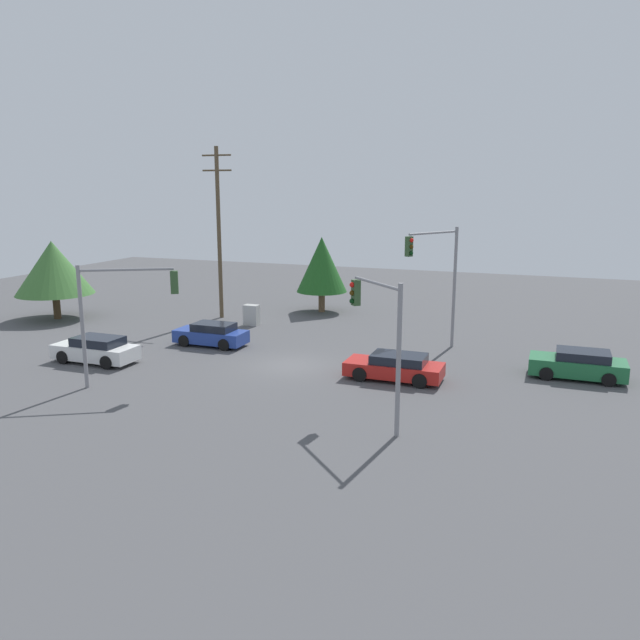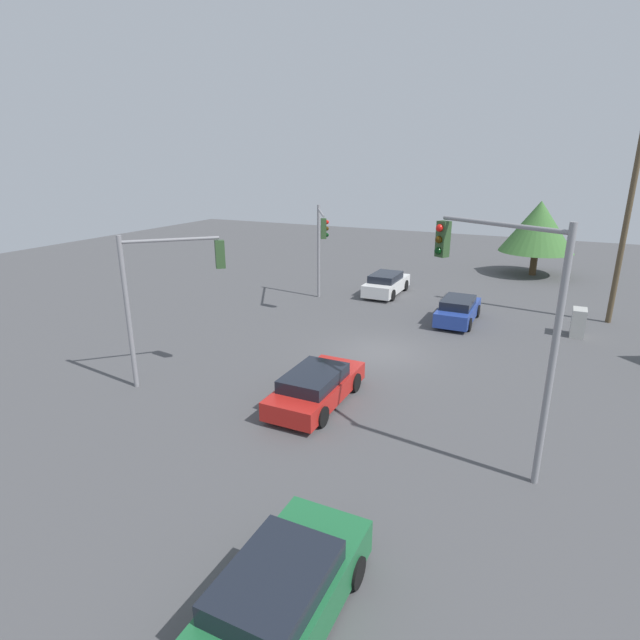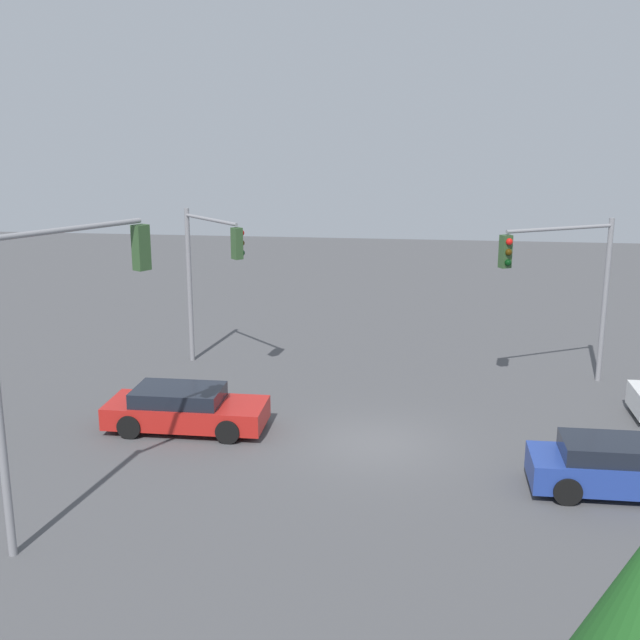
{
  "view_description": "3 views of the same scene",
  "coord_description": "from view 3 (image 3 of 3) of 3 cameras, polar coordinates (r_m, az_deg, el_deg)",
  "views": [
    {
      "loc": [
        12.45,
        -28.74,
        9.13
      ],
      "look_at": [
        2.23,
        -1.59,
        2.92
      ],
      "focal_mm": 35.0,
      "sensor_mm": 36.0,
      "label": 1
    },
    {
      "loc": [
        20.07,
        6.67,
        8.28
      ],
      "look_at": [
        2.05,
        -2.02,
        1.84
      ],
      "focal_mm": 28.0,
      "sensor_mm": 36.0,
      "label": 2
    },
    {
      "loc": [
        -1.12,
        21.14,
        8.94
      ],
      "look_at": [
        1.86,
        -2.12,
        3.04
      ],
      "focal_mm": 45.0,
      "sensor_mm": 36.0,
      "label": 3
    }
  ],
  "objects": [
    {
      "name": "sedan_blue",
      "position": [
        21.19,
        20.32,
        -9.79
      ],
      "size": [
        4.24,
        1.84,
        1.35
      ],
      "rotation": [
        0.0,
        0.0,
        1.57
      ],
      "color": "#233D93",
      "rests_on": "ground_plane"
    },
    {
      "name": "traffic_signal_aux",
      "position": [
        17.81,
        -18.25,
        -0.25
      ],
      "size": [
        2.25,
        3.65,
        6.94
      ],
      "rotation": [
        0.0,
        0.0,
        4.18
      ],
      "color": "gray",
      "rests_on": "ground_plane"
    },
    {
      "name": "traffic_signal_main",
      "position": [
        28.79,
        -7.93,
        4.05
      ],
      "size": [
        2.75,
        2.78,
        5.78
      ],
      "rotation": [
        0.0,
        0.0,
        2.35
      ],
      "color": "gray",
      "rests_on": "ground_plane"
    },
    {
      "name": "sedan_red",
      "position": [
        24.09,
        -9.58,
        -6.25
      ],
      "size": [
        4.67,
        2.0,
        1.28
      ],
      "rotation": [
        0.0,
        0.0,
        1.57
      ],
      "color": "red",
      "rests_on": "ground_plane"
    },
    {
      "name": "ground_plane",
      "position": [
        22.98,
        3.98,
        -8.79
      ],
      "size": [
        80.0,
        80.0,
        0.0
      ],
      "primitive_type": "plane",
      "color": "#4C4C4F"
    },
    {
      "name": "traffic_signal_cross",
      "position": [
        27.78,
        17.01,
        3.2
      ],
      "size": [
        3.95,
        2.41,
        5.72
      ],
      "rotation": [
        0.0,
        0.0,
        0.51
      ],
      "color": "gray",
      "rests_on": "ground_plane"
    }
  ]
}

